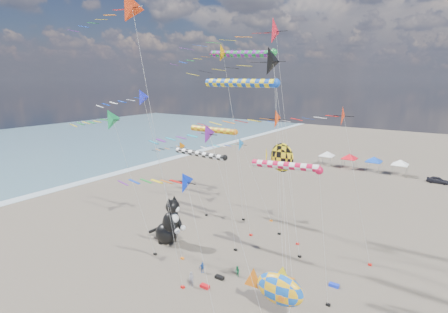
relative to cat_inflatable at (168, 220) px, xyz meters
The scene contains 28 objects.
delta_kite_0 20.52m from the cat_inflatable, 72.60° to the left, with size 12.35×2.32×23.50m.
delta_kite_1 22.87m from the cat_inflatable, 63.57° to the right, with size 12.70×2.77×26.37m.
delta_kite_2 24.39m from the cat_inflatable, 41.36° to the left, with size 15.64×3.01×25.72m.
delta_kite_3 14.63m from the cat_inflatable, 80.62° to the left, with size 11.20×2.06×11.26m.
delta_kite_4 21.03m from the cat_inflatable, 29.26° to the left, with size 14.71×3.13×22.53m.
delta_kite_5 14.26m from the cat_inflatable, 128.35° to the right, with size 11.57×1.87×18.28m.
delta_kite_6 22.41m from the cat_inflatable, 25.26° to the left, with size 11.41×2.30×16.73m.
delta_kite_7 18.09m from the cat_inflatable, 29.80° to the right, with size 9.50×1.63×16.03m.
delta_kite_8 12.79m from the cat_inflatable, 141.98° to the right, with size 11.87×2.44×16.20m.
delta_kite_9 16.12m from the cat_inflatable, ahead, with size 12.36×2.00×16.48m.
delta_kite_10 16.40m from the cat_inflatable, 47.97° to the right, with size 11.31×1.79×12.61m.
delta_kite_11 12.42m from the cat_inflatable, 118.53° to the left, with size 8.25×1.59×10.71m.
windsock_0 8.76m from the cat_inflatable, 42.18° to the left, with size 8.59×0.69×11.05m.
windsock_1 14.34m from the cat_inflatable, 94.67° to the left, with size 9.05×0.83×12.65m.
windsock_2 17.86m from the cat_inflatable, ahead, with size 7.79×0.68×12.22m.
windsock_3 18.27m from the cat_inflatable, 11.04° to the left, with size 9.69×0.86×19.22m.
windsock_4 21.87m from the cat_inflatable, 64.06° to the left, with size 10.28×0.85×22.60m.
angelfish_kite 17.01m from the cat_inflatable, ahead, with size 3.74×3.02×13.66m.
cat_inflatable is the anchor object (origin of this frame).
fish_inflatable 17.49m from the cat_inflatable, 16.50° to the right, with size 5.43×2.07×4.72m.
person_adult 10.07m from the cat_inflatable, 34.59° to the right, with size 0.56×0.37×1.54m, color slate.
child_green 11.11m from the cat_inflatable, ahead, with size 0.53×0.41×1.09m, color #197644.
child_blue 8.33m from the cat_inflatable, 22.03° to the right, with size 0.66×0.28×1.13m, color #2251A9.
kite_bag_0 19.51m from the cat_inflatable, ahead, with size 0.90×0.44×0.30m, color #1632DE.
kite_bag_2 10.85m from the cat_inflatable, 28.40° to the right, with size 0.90×0.44×0.30m, color red.
kite_bag_3 10.33m from the cat_inflatable, 17.34° to the right, with size 0.90×0.44×0.30m, color black.
tent_row 49.79m from the cat_inflatable, 77.67° to the left, with size 19.20×4.20×3.80m.
parked_car 52.96m from the cat_inflatable, 61.81° to the left, with size 1.47×3.66×1.25m, color #26262D.
Camera 1 is at (18.06, -16.87, 19.12)m, focal length 28.00 mm.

